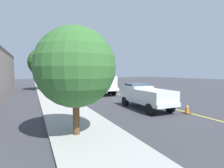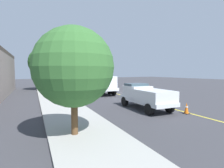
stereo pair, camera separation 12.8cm
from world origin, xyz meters
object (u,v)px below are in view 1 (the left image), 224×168
at_px(passing_minivan, 107,83).
at_px(traffic_cone_leading, 187,108).
at_px(service_pickup_truck, 146,96).
at_px(traffic_cone_mid_front, 128,94).
at_px(traffic_cone_mid_rear, 102,87).
at_px(traffic_signal_mast, 56,55).
at_px(utility_bucket_truck, 98,82).

height_order(passing_minivan, traffic_cone_leading, passing_minivan).
xyz_separation_m(service_pickup_truck, traffic_cone_mid_front, (6.48, -2.59, -0.70)).
height_order(passing_minivan, traffic_cone_mid_front, passing_minivan).
xyz_separation_m(service_pickup_truck, traffic_cone_mid_rear, (15.40, -3.49, -0.68)).
distance_m(traffic_cone_leading, traffic_signal_mast, 20.65).
bearing_deg(service_pickup_truck, traffic_cone_mid_front, -21.78).
bearing_deg(traffic_signal_mast, service_pickup_truck, -167.02).
bearing_deg(traffic_cone_leading, utility_bucket_truck, 2.39).
bearing_deg(traffic_cone_mid_front, utility_bucket_truck, 17.08).
height_order(utility_bucket_truck, traffic_cone_mid_rear, utility_bucket_truck).
xyz_separation_m(passing_minivan, traffic_cone_leading, (-21.21, 4.44, -0.56)).
xyz_separation_m(traffic_cone_mid_front, traffic_cone_mid_rear, (8.92, -0.89, 0.02)).
xyz_separation_m(passing_minivan, traffic_signal_mast, (-1.98, 9.83, 4.72)).
height_order(traffic_cone_mid_front, traffic_signal_mast, traffic_signal_mast).
xyz_separation_m(service_pickup_truck, traffic_cone_leading, (-2.77, -1.60, -0.70)).
height_order(traffic_cone_leading, traffic_cone_mid_front, traffic_cone_mid_front).
relative_size(passing_minivan, traffic_cone_mid_rear, 5.57).
relative_size(traffic_cone_mid_front, traffic_signal_mast, 0.10).
xyz_separation_m(traffic_cone_leading, traffic_signal_mast, (19.23, 5.39, 5.28)).
distance_m(service_pickup_truck, passing_minivan, 19.41).
bearing_deg(utility_bucket_truck, passing_minivan, -36.70).
bearing_deg(traffic_cone_leading, service_pickup_truck, 29.98).
distance_m(utility_bucket_truck, service_pickup_truck, 11.73).
height_order(passing_minivan, traffic_cone_mid_rear, passing_minivan).
height_order(service_pickup_truck, traffic_cone_leading, service_pickup_truck).
bearing_deg(traffic_cone_mid_front, passing_minivan, -16.07).
bearing_deg(passing_minivan, traffic_cone_mid_rear, 140.00).
bearing_deg(passing_minivan, traffic_signal_mast, 101.41).
xyz_separation_m(traffic_cone_leading, traffic_cone_mid_rear, (18.17, -1.89, 0.02)).
bearing_deg(traffic_cone_mid_rear, traffic_cone_leading, 174.06).
distance_m(passing_minivan, traffic_cone_mid_rear, 4.00).
distance_m(service_pickup_truck, traffic_cone_mid_front, 7.02).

